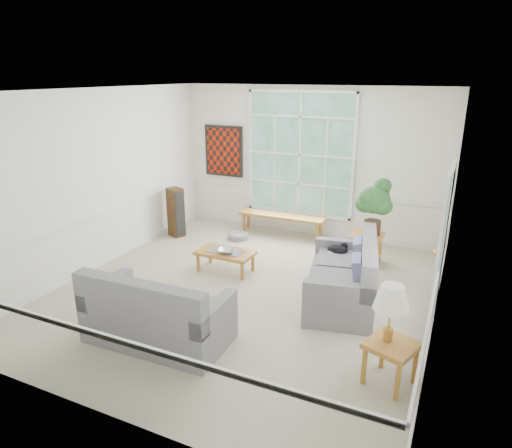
{
  "coord_description": "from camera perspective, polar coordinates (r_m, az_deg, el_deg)",
  "views": [
    {
      "loc": [
        2.85,
        -5.73,
        3.23
      ],
      "look_at": [
        0.1,
        0.2,
        1.05
      ],
      "focal_mm": 32.0,
      "sensor_mm": 36.0,
      "label": 1
    }
  ],
  "objects": [
    {
      "name": "floor",
      "position": [
        7.17,
        -1.41,
        -8.38
      ],
      "size": [
        5.5,
        6.0,
        0.01
      ],
      "primitive_type": "cube",
      "color": "#A8A28B",
      "rests_on": "ground"
    },
    {
      "name": "ceiling",
      "position": [
        6.4,
        -1.63,
        16.38
      ],
      "size": [
        5.5,
        6.0,
        0.02
      ],
      "primitive_type": "cube",
      "color": "white",
      "rests_on": "ground"
    },
    {
      "name": "wall_back",
      "position": [
        9.35,
        6.73,
        7.66
      ],
      "size": [
        5.5,
        0.02,
        3.0
      ],
      "primitive_type": "cube",
      "color": "white",
      "rests_on": "ground"
    },
    {
      "name": "wall_front",
      "position": [
        4.31,
        -19.59,
        -6.39
      ],
      "size": [
        5.5,
        0.02,
        3.0
      ],
      "primitive_type": "cube",
      "color": "white",
      "rests_on": "ground"
    },
    {
      "name": "wall_left",
      "position": [
        8.2,
        -19.1,
        5.24
      ],
      "size": [
        0.02,
        6.0,
        3.0
      ],
      "primitive_type": "cube",
      "color": "white",
      "rests_on": "ground"
    },
    {
      "name": "wall_right",
      "position": [
        5.99,
        22.8,
        0.16
      ],
      "size": [
        0.02,
        6.0,
        3.0
      ],
      "primitive_type": "cube",
      "color": "white",
      "rests_on": "ground"
    },
    {
      "name": "window_back",
      "position": [
        9.34,
        5.51,
        8.63
      ],
      "size": [
        2.3,
        0.08,
        2.4
      ],
      "primitive_type": "cube",
      "color": "white",
      "rests_on": "wall_back"
    },
    {
      "name": "entry_door",
      "position": [
        6.7,
        22.26,
        -1.99
      ],
      "size": [
        0.08,
        0.9,
        2.1
      ],
      "primitive_type": "cube",
      "color": "white",
      "rests_on": "floor"
    },
    {
      "name": "door_sidelight",
      "position": [
        6.07,
        22.0,
        -3.01
      ],
      "size": [
        0.08,
        0.26,
        1.9
      ],
      "primitive_type": "cube",
      "color": "white",
      "rests_on": "wall_right"
    },
    {
      "name": "wall_art",
      "position": [
        10.05,
        -4.07,
        9.07
      ],
      "size": [
        0.9,
        0.06,
        1.1
      ],
      "primitive_type": "cube",
      "color": "#5C1308",
      "rests_on": "wall_back"
    },
    {
      "name": "wall_frame_near",
      "position": [
        7.67,
        23.26,
        4.28
      ],
      "size": [
        0.04,
        0.26,
        0.32
      ],
      "primitive_type": "cube",
      "color": "black",
      "rests_on": "wall_right"
    },
    {
      "name": "wall_frame_far",
      "position": [
        8.06,
        23.39,
        4.89
      ],
      "size": [
        0.04,
        0.26,
        0.32
      ],
      "primitive_type": "cube",
      "color": "black",
      "rests_on": "wall_right"
    },
    {
      "name": "loveseat_right",
      "position": [
        6.78,
        10.67,
        -5.82
      ],
      "size": [
        1.27,
        1.94,
        0.97
      ],
      "primitive_type": "cube",
      "rotation": [
        0.0,
        0.0,
        0.21
      ],
      "color": "slate",
      "rests_on": "floor"
    },
    {
      "name": "loveseat_front",
      "position": [
        5.88,
        -12.17,
        -9.94
      ],
      "size": [
        1.79,
        0.96,
        0.95
      ],
      "primitive_type": "cube",
      "rotation": [
        0.0,
        0.0,
        0.03
      ],
      "color": "slate",
      "rests_on": "floor"
    },
    {
      "name": "coffee_table",
      "position": [
        7.79,
        -3.84,
        -4.66
      ],
      "size": [
        0.97,
        0.53,
        0.36
      ],
      "primitive_type": "cube",
      "rotation": [
        0.0,
        0.0,
        -0.0
      ],
      "color": "#AB702B",
      "rests_on": "floor"
    },
    {
      "name": "pewter_bowl",
      "position": [
        7.63,
        -3.65,
        -3.35
      ],
      "size": [
        0.44,
        0.44,
        0.09
      ],
      "primitive_type": "imported",
      "rotation": [
        0.0,
        0.0,
        0.32
      ],
      "color": "#A2A2A8",
      "rests_on": "coffee_table"
    },
    {
      "name": "window_bench",
      "position": [
        9.5,
        3.18,
        -0.11
      ],
      "size": [
        1.82,
        0.4,
        0.42
      ],
      "primitive_type": "cube",
      "rotation": [
        0.0,
        0.0,
        0.03
      ],
      "color": "#AB702B",
      "rests_on": "floor"
    },
    {
      "name": "end_table",
      "position": [
        8.29,
        13.61,
        -3.03
      ],
      "size": [
        0.55,
        0.55,
        0.54
      ],
      "primitive_type": "cube",
      "rotation": [
        0.0,
        0.0,
        0.04
      ],
      "color": "#AB702B",
      "rests_on": "floor"
    },
    {
      "name": "houseplant",
      "position": [
        8.09,
        14.51,
        2.13
      ],
      "size": [
        0.72,
        0.72,
        1.01
      ],
      "primitive_type": null,
      "rotation": [
        0.0,
        0.0,
        0.25
      ],
      "color": "#2A5A29",
      "rests_on": "end_table"
    },
    {
      "name": "side_table",
      "position": [
        5.34,
        16.4,
        -16.35
      ],
      "size": [
        0.62,
        0.62,
        0.5
      ],
      "primitive_type": "cube",
      "rotation": [
        0.0,
        0.0,
        -0.34
      ],
      "color": "#AB702B",
      "rests_on": "floor"
    },
    {
      "name": "table_lamp",
      "position": [
        5.08,
        16.42,
        -10.68
      ],
      "size": [
        0.52,
        0.52,
        0.65
      ],
      "primitive_type": null,
      "rotation": [
        0.0,
        0.0,
        -0.57
      ],
      "color": "white",
      "rests_on": "side_table"
    },
    {
      "name": "pet_bed",
      "position": [
        9.3,
        -2.2,
        -1.5
      ],
      "size": [
        0.44,
        0.44,
        0.12
      ],
      "primitive_type": "cylinder",
      "rotation": [
        0.0,
        0.0,
        0.08
      ],
      "color": "gray",
      "rests_on": "floor"
    },
    {
      "name": "floor_speaker",
      "position": [
        9.49,
        -9.99,
        1.46
      ],
      "size": [
        0.39,
        0.35,
        1.01
      ],
      "primitive_type": "cube",
      "rotation": [
        0.0,
        0.0,
        -0.42
      ],
      "color": "#382210",
      "rests_on": "floor"
    },
    {
      "name": "cat",
      "position": [
        7.33,
        10.15,
        -3.14
      ],
      "size": [
        0.4,
        0.36,
        0.16
      ],
      "primitive_type": "ellipsoid",
      "rotation": [
        0.0,
        0.0,
        0.51
      ],
      "color": "black",
      "rests_on": "loveseat_right"
    }
  ]
}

